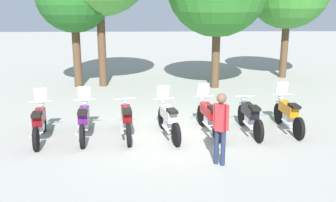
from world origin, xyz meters
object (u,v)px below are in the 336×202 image
motorcycle_2 (127,119)px  motorcycle_4 (209,116)px  motorcycle_5 (250,116)px  person_0 (221,123)px  motorcycle_3 (168,119)px  motorcycle_6 (288,114)px  motorcycle_1 (84,120)px  motorcycle_0 (39,122)px

motorcycle_2 → motorcycle_4: motorcycle_4 is taller
motorcycle_5 → person_0: size_ratio=1.26×
motorcycle_3 → motorcycle_6: same height
motorcycle_1 → motorcycle_5: (4.79, 0.26, -0.01)m
motorcycle_1 → motorcycle_2: (1.20, 0.07, -0.01)m
motorcycle_2 → motorcycle_5: size_ratio=1.00×
person_0 → motorcycle_0: bearing=-76.5°
motorcycle_3 → motorcycle_1: bearing=77.9°
motorcycle_0 → motorcycle_1: (1.20, 0.16, 0.00)m
motorcycle_1 → motorcycle_2: motorcycle_1 is taller
motorcycle_4 → motorcycle_6: size_ratio=0.99×
motorcycle_0 → person_0: 5.11m
motorcycle_2 → motorcycle_0: bearing=87.7°
motorcycle_2 → motorcycle_3: bearing=-99.3°
motorcycle_0 → person_0: person_0 is taller
motorcycle_1 → motorcycle_3: 2.39m
motorcycle_3 → motorcycle_4: same height
motorcycle_0 → motorcycle_5: size_ratio=0.99×
motorcycle_3 → person_0: size_ratio=1.24×
motorcycle_4 → motorcycle_1: bearing=84.5°
motorcycle_1 → motorcycle_2: 1.20m
motorcycle_0 → motorcycle_6: size_ratio=0.99×
motorcycle_5 → motorcycle_0: bearing=89.9°
motorcycle_1 → motorcycle_0: bearing=91.7°
motorcycle_4 → motorcycle_5: (1.20, -0.03, -0.01)m
motorcycle_1 → motorcycle_5: bearing=-93.1°
motorcycle_0 → motorcycle_6: same height
motorcycle_5 → motorcycle_4: bearing=84.4°
motorcycle_3 → motorcycle_4: bearing=-91.1°
motorcycle_3 → person_0: 2.40m
motorcycle_0 → motorcycle_4: bearing=-93.5°
motorcycle_5 → motorcycle_6: size_ratio=1.00×
motorcycle_5 → motorcycle_6: motorcycle_6 is taller
motorcycle_5 → motorcycle_2: bearing=88.9°
motorcycle_0 → motorcycle_6: (7.19, 0.61, 0.00)m
motorcycle_0 → motorcycle_1: bearing=-91.1°
motorcycle_4 → motorcycle_5: size_ratio=0.99×
motorcycle_1 → motorcycle_5: size_ratio=1.00×
motorcycle_6 → person_0: bearing=132.1°
motorcycle_2 → motorcycle_4: (2.39, 0.22, 0.01)m
motorcycle_1 → person_0: size_ratio=1.26×
motorcycle_2 → motorcycle_3: 1.19m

